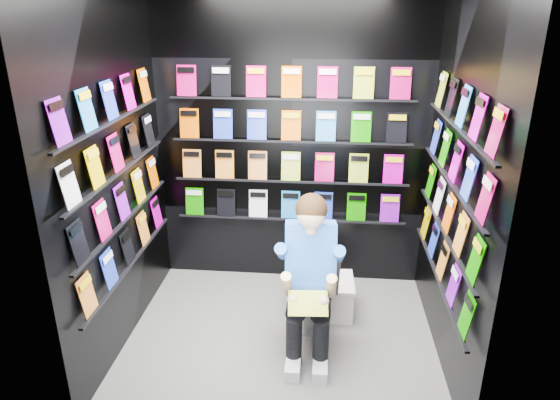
{
  "coord_description": "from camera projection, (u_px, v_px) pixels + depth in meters",
  "views": [
    {
      "loc": [
        0.3,
        -3.27,
        2.46
      ],
      "look_at": [
        -0.02,
        0.15,
        1.11
      ],
      "focal_mm": 32.0,
      "sensor_mm": 36.0,
      "label": 1
    }
  ],
  "objects": [
    {
      "name": "comics_back",
      "position": [
        291.0,
        146.0,
        4.38
      ],
      "size": [
        2.1,
        0.06,
        1.37
      ],
      "primitive_type": null,
      "color": "orange",
      "rests_on": "wall_back"
    },
    {
      "name": "reader",
      "position": [
        310.0,
        256.0,
        3.63
      ],
      "size": [
        0.55,
        0.76,
        1.35
      ],
      "primitive_type": null,
      "rotation": [
        0.0,
        0.0,
        0.07
      ],
      "color": "blue",
      "rests_on": "toilet"
    },
    {
      "name": "held_comic",
      "position": [
        308.0,
        303.0,
        3.37
      ],
      "size": [
        0.28,
        0.17,
        0.11
      ],
      "primitive_type": "cube",
      "rotation": [
        -0.96,
        0.0,
        0.07
      ],
      "color": "green",
      "rests_on": "reader"
    },
    {
      "name": "wall_back",
      "position": [
        291.0,
        146.0,
        4.41
      ],
      "size": [
        2.4,
        0.04,
        2.6
      ],
      "primitive_type": "cube",
      "color": "black",
      "rests_on": "floor"
    },
    {
      "name": "floor",
      "position": [
        281.0,
        338.0,
        3.95
      ],
      "size": [
        2.4,
        2.4,
        0.0
      ],
      "primitive_type": "plane",
      "color": "#60615E",
      "rests_on": "ground"
    },
    {
      "name": "longbox_lid",
      "position": [
        340.0,
        282.0,
        4.18
      ],
      "size": [
        0.24,
        0.4,
        0.03
      ],
      "primitive_type": "cube",
      "rotation": [
        0.0,
        0.0,
        0.04
      ],
      "color": "silver",
      "rests_on": "longbox"
    },
    {
      "name": "wall_left",
      "position": [
        115.0,
        178.0,
        3.59
      ],
      "size": [
        0.04,
        2.0,
        2.6
      ],
      "primitive_type": "cube",
      "color": "black",
      "rests_on": "floor"
    },
    {
      "name": "wall_front",
      "position": [
        263.0,
        248.0,
        2.55
      ],
      "size": [
        2.4,
        0.04,
        2.6
      ],
      "primitive_type": "cube",
      "color": "black",
      "rests_on": "floor"
    },
    {
      "name": "wall_right",
      "position": [
        457.0,
        189.0,
        3.38
      ],
      "size": [
        0.04,
        2.0,
        2.6
      ],
      "primitive_type": "cube",
      "color": "black",
      "rests_on": "floor"
    },
    {
      "name": "toilet",
      "position": [
        311.0,
        276.0,
        4.12
      ],
      "size": [
        0.47,
        0.78,
        0.73
      ],
      "primitive_type": "imported",
      "rotation": [
        0.0,
        0.0,
        3.21
      ],
      "color": "white",
      "rests_on": "floor"
    },
    {
      "name": "comics_left",
      "position": [
        119.0,
        177.0,
        3.58
      ],
      "size": [
        0.06,
        1.7,
        1.37
      ],
      "primitive_type": null,
      "color": "orange",
      "rests_on": "wall_left"
    },
    {
      "name": "longbox",
      "position": [
        339.0,
        298.0,
        4.23
      ],
      "size": [
        0.22,
        0.38,
        0.28
      ],
      "primitive_type": "cube",
      "rotation": [
        0.0,
        0.0,
        0.04
      ],
      "color": "silver",
      "rests_on": "floor"
    },
    {
      "name": "comics_right",
      "position": [
        453.0,
        188.0,
        3.38
      ],
      "size": [
        0.06,
        1.7,
        1.37
      ],
      "primitive_type": null,
      "color": "orange",
      "rests_on": "wall_right"
    }
  ]
}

